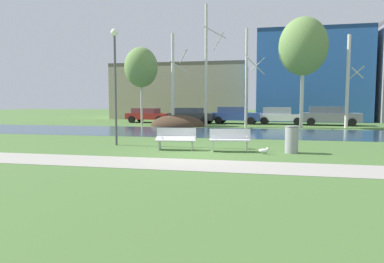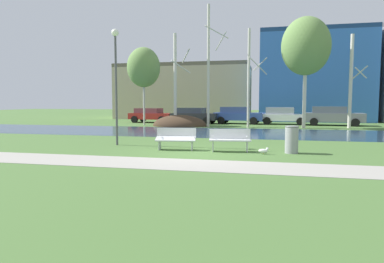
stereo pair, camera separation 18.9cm
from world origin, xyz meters
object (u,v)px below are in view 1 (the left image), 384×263
object	(u,v)px
bench_right	(230,139)
trash_bin	(292,139)
parked_sedan_second_dark	(192,115)
streetlamp	(115,68)
parked_van_nearest_red	(148,115)
parked_hatch_third_blue	(235,115)
parked_wagon_fourth_white	(280,115)
seagull	(264,150)
bench_left	(176,138)
parked_suv_fifth_grey	(329,115)

from	to	relation	value
bench_right	trash_bin	distance (m)	2.31
bench_right	trash_bin	size ratio (longest dim) A/B	1.62
parked_sedan_second_dark	streetlamp	bearing A→B (deg)	-90.32
parked_van_nearest_red	parked_hatch_third_blue	size ratio (longest dim) A/B	0.96
bench_right	streetlamp	xyz separation A→B (m)	(-5.15, 0.90, 2.95)
parked_hatch_third_blue	parked_sedan_second_dark	bearing A→B (deg)	-172.23
parked_sedan_second_dark	parked_wagon_fourth_white	xyz separation A→B (m)	(7.67, 0.51, 0.02)
parked_van_nearest_red	parked_hatch_third_blue	bearing A→B (deg)	0.42
parked_van_nearest_red	parked_sedan_second_dark	bearing A→B (deg)	-6.31
seagull	parked_van_nearest_red	xyz separation A→B (m)	(-10.56, 17.56, 0.59)
parked_sedan_second_dark	parked_hatch_third_blue	distance (m)	3.87
seagull	parked_wagon_fourth_white	size ratio (longest dim) A/B	0.10
bench_left	streetlamp	world-z (taller)	streetlamp
bench_left	bench_right	world-z (taller)	same
bench_left	streetlamp	distance (m)	4.29
parked_van_nearest_red	parked_sedan_second_dark	world-z (taller)	parked_sedan_second_dark
bench_right	streetlamp	size ratio (longest dim) A/B	0.33
parked_hatch_third_blue	bench_right	bearing A→B (deg)	-85.93
trash_bin	parked_suv_fifth_grey	distance (m)	17.13
parked_van_nearest_red	parked_suv_fifth_grey	xyz separation A→B (m)	(15.75, -0.48, 0.10)
bench_left	parked_hatch_third_blue	size ratio (longest dim) A/B	0.38
parked_suv_fifth_grey	trash_bin	bearing A→B (deg)	-104.12
trash_bin	parked_wagon_fourth_white	size ratio (longest dim) A/B	0.24
trash_bin	parked_van_nearest_red	bearing A→B (deg)	124.10
bench_left	streetlamp	bearing A→B (deg)	163.17
bench_right	parked_sedan_second_dark	bearing A→B (deg)	106.88
parked_van_nearest_red	parked_hatch_third_blue	distance (m)	8.04
parked_van_nearest_red	parked_sedan_second_dark	xyz separation A→B (m)	(4.20, -0.46, 0.03)
trash_bin	parked_suv_fifth_grey	bearing A→B (deg)	75.88
trash_bin	parked_hatch_third_blue	size ratio (longest dim) A/B	0.23
trash_bin	seagull	size ratio (longest dim) A/B	2.50
bench_right	parked_sedan_second_dark	size ratio (longest dim) A/B	0.39
parked_van_nearest_red	parked_wagon_fourth_white	xyz separation A→B (m)	(11.87, 0.05, 0.05)
parked_sedan_second_dark	parked_wagon_fourth_white	size ratio (longest dim) A/B	0.99
parked_hatch_third_blue	parked_suv_fifth_grey	distance (m)	7.74
bench_left	parked_van_nearest_red	bearing A→B (deg)	112.46
streetlamp	parked_suv_fifth_grey	size ratio (longest dim) A/B	1.07
seagull	parked_van_nearest_red	size ratio (longest dim) A/B	0.10
streetlamp	parked_suv_fifth_grey	world-z (taller)	streetlamp
trash_bin	parked_hatch_third_blue	distance (m)	17.51
parked_hatch_third_blue	parked_wagon_fourth_white	bearing A→B (deg)	-0.18
parked_wagon_fourth_white	bench_right	bearing A→B (deg)	-98.62
parked_sedan_second_dark	parked_hatch_third_blue	size ratio (longest dim) A/B	0.96
bench_left	seagull	xyz separation A→B (m)	(3.48, -0.43, -0.34)
parked_van_nearest_red	parked_wagon_fourth_white	distance (m)	11.87
streetlamp	parked_van_nearest_red	size ratio (longest dim) A/B	1.20
trash_bin	seagull	world-z (taller)	trash_bin
parked_hatch_third_blue	trash_bin	bearing A→B (deg)	-78.34
trash_bin	parked_sedan_second_dark	size ratio (longest dim) A/B	0.24
trash_bin	parked_hatch_third_blue	xyz separation A→B (m)	(-3.54, 17.15, 0.25)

